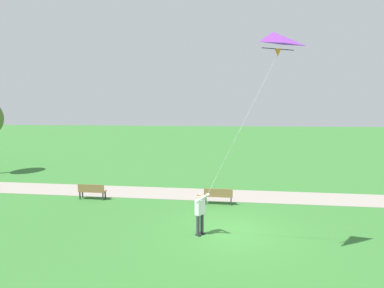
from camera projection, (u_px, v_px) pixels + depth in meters
The scene contains 6 objects.
ground_plane at pixel (232, 232), 13.20m from camera, with size 120.00×120.00×0.00m, color #33702D.
walkway_path at pixel (194, 194), 18.59m from camera, with size 2.40×32.00×0.02m, color gray.
person_kite_flyer at pixel (200, 210), 12.76m from camera, with size 0.57×0.61×1.83m.
flying_kite at pixel (273, 46), 9.92m from camera, with size 2.17×2.78×5.69m.
park_bench_near_walkway at pixel (218, 195), 16.69m from camera, with size 0.50×1.52×0.88m.
park_bench_far_walkway at pixel (92, 190), 17.56m from camera, with size 0.50×1.52×0.88m.
Camera 1 is at (-12.71, 0.64, 5.34)m, focal length 29.67 mm.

